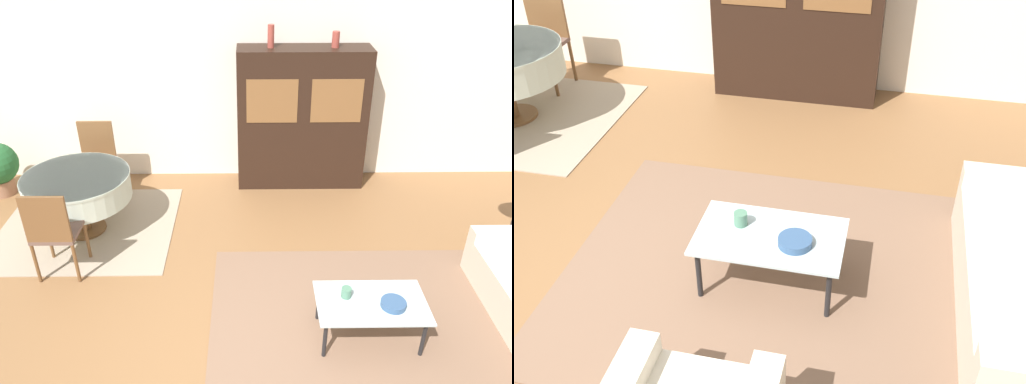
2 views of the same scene
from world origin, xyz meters
The scene contains 13 objects.
ground_plane centered at (0.00, 0.00, 0.00)m, with size 14.00×14.00×0.00m, color brown.
wall_back centered at (0.00, 3.63, 1.35)m, with size 10.00×0.06×2.70m.
area_rug centered at (1.16, 0.50, 0.01)m, with size 2.79×2.38×0.01m.
dining_rug centered at (-1.82, 2.21, 0.01)m, with size 2.07×1.83×0.01m.
coffee_table centered at (1.18, 0.42, 0.37)m, with size 0.96×0.57×0.40m.
display_cabinet centered at (0.83, 3.35, 0.94)m, with size 1.68×0.47×1.87m.
dining_table centered at (-1.83, 2.16, 0.59)m, with size 1.21×1.21×0.73m.
dining_chair_near centered at (-1.83, 1.33, 0.58)m, with size 0.44×0.44×1.01m.
dining_chair_far centered at (-1.83, 2.99, 0.58)m, with size 0.44×0.44×1.01m.
cup centered at (0.97, 0.49, 0.46)m, with size 0.09×0.09×0.10m.
bowl centered at (1.36, 0.36, 0.44)m, with size 0.22×0.22×0.05m.
vase_tall centered at (0.41, 3.35, 2.01)m, with size 0.08×0.08×0.27m.
vase_short centered at (1.20, 3.35, 1.97)m, with size 0.09×0.09×0.19m.
Camera 1 is at (0.14, -2.82, 3.38)m, focal length 35.00 mm.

